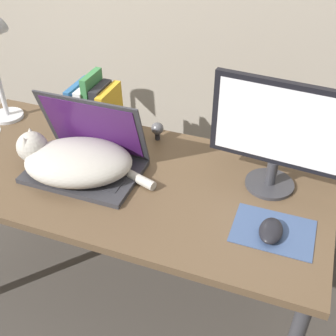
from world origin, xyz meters
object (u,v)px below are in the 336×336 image
(cat, at_px, (74,160))
(book_row, at_px, (96,110))
(computer_mouse, at_px, (271,231))
(webcam, at_px, (157,129))
(laptop, at_px, (87,157))
(external_monitor, at_px, (279,133))

(cat, bearing_deg, book_row, 100.94)
(computer_mouse, distance_m, webcam, 0.62)
(laptop, height_order, cat, laptop)
(cat, relative_size, computer_mouse, 4.59)
(laptop, relative_size, external_monitor, 0.89)
(cat, distance_m, external_monitor, 0.68)
(external_monitor, distance_m, book_row, 0.70)
(book_row, bearing_deg, laptop, -70.82)
(external_monitor, height_order, computer_mouse, external_monitor)
(laptop, bearing_deg, external_monitor, 11.92)
(laptop, xyz_separation_m, cat, (-0.03, -0.04, 0.01))
(book_row, bearing_deg, webcam, 11.60)
(external_monitor, relative_size, webcam, 5.91)
(book_row, xyz_separation_m, webcam, (0.23, 0.05, -0.06))
(external_monitor, bearing_deg, computer_mouse, -79.95)
(laptop, distance_m, computer_mouse, 0.66)
(computer_mouse, height_order, book_row, book_row)
(cat, bearing_deg, external_monitor, 15.09)
(laptop, relative_size, book_row, 1.49)
(cat, xyz_separation_m, webcam, (0.18, 0.31, -0.01))
(external_monitor, bearing_deg, laptop, -168.08)
(external_monitor, distance_m, webcam, 0.50)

